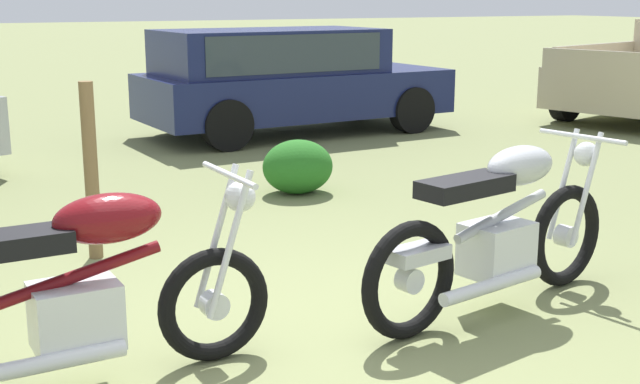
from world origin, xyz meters
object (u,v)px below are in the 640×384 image
(motorcycle_maroon, at_px, (76,295))
(fence_post_wooden, at_px, (91,171))
(motorcycle_silver, at_px, (498,230))
(car_navy, at_px, (283,73))
(shrub_low, at_px, (298,167))

(motorcycle_maroon, bearing_deg, fence_post_wooden, 73.49)
(motorcycle_silver, xyz_separation_m, fence_post_wooden, (-1.92, 2.15, 0.15))
(car_navy, height_order, fence_post_wooden, car_navy)
(motorcycle_maroon, bearing_deg, shrub_low, 47.94)
(motorcycle_maroon, bearing_deg, car_navy, 55.84)
(motorcycle_maroon, relative_size, motorcycle_silver, 0.99)
(motorcycle_silver, bearing_deg, car_navy, 65.15)
(motorcycle_silver, height_order, car_navy, car_navy)
(motorcycle_maroon, relative_size, shrub_low, 2.97)
(motorcycle_silver, relative_size, shrub_low, 2.99)
(shrub_low, bearing_deg, fence_post_wooden, -152.20)
(motorcycle_maroon, distance_m, shrub_low, 4.27)
(motorcycle_maroon, distance_m, fence_post_wooden, 2.17)
(motorcycle_silver, height_order, fence_post_wooden, fence_post_wooden)
(fence_post_wooden, distance_m, shrub_low, 2.52)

